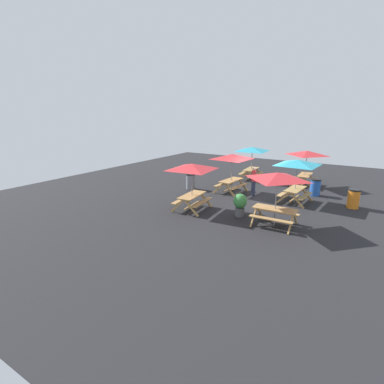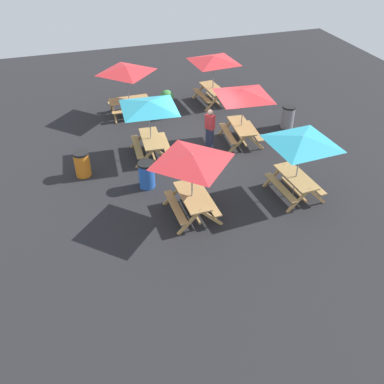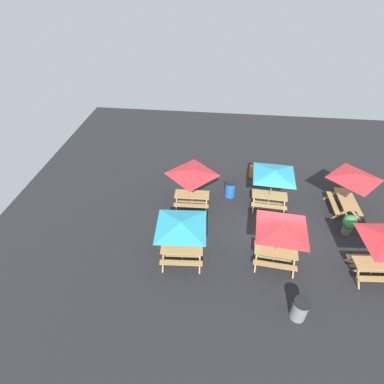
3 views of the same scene
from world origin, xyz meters
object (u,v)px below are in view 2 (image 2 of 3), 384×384
Objects in this scene: picnic_table_4 at (302,144)px; picnic_table_5 at (127,73)px; picnic_table_1 at (244,97)px; person_standing at (210,128)px; picnic_table_2 at (214,63)px; trash_bin_gray at (288,116)px; picnic_table_3 at (149,109)px; trash_bin_blue at (147,175)px; potted_plant_0 at (167,100)px; trash_bin_orange at (82,164)px; picnic_table_0 at (192,163)px.

picnic_table_4 is 1.21× the size of picnic_table_5.
person_standing is at bearing 97.03° from picnic_table_1.
trash_bin_gray is (-3.38, -2.26, -1.49)m from picnic_table_2.
picnic_table_3 is at bearing -123.55° from person_standing.
picnic_table_1 is 5.04m from trash_bin_blue.
picnic_table_3 is at bearing 156.18° from potted_plant_0.
trash_bin_blue is 2.51m from trash_bin_orange.
trash_bin_blue is (1.99, 1.03, -1.49)m from picnic_table_0.
trash_bin_orange is at bearing 40.67° from picnic_table_0.
picnic_table_3 is at bearing 93.87° from picnic_table_1.
picnic_table_5 is (3.85, 0.12, 0.00)m from picnic_table_3.
trash_bin_blue is at bearing 158.44° from potted_plant_0.
picnic_table_0 is 2.70m from trash_bin_blue.
picnic_table_4 reaches higher than trash_bin_blue.
picnic_table_3 is 4.15m from potted_plant_0.
potted_plant_0 is at bearing -20.08° from picnic_table_3.
picnic_table_2 is (7.97, -3.58, 0.00)m from picnic_table_0.
picnic_table_4 reaches higher than trash_bin_gray.
trash_bin_blue is at bearing 166.33° from picnic_table_3.
potted_plant_0 is (5.62, -2.22, 0.12)m from trash_bin_blue.
picnic_table_3 is at bearing 3.78° from picnic_table_0.
trash_bin_blue is at bearing -88.15° from person_standing.
picnic_table_4 is 2.88× the size of trash_bin_orange.
potted_plant_0 is at bearing 14.06° from picnic_table_4.
picnic_table_0 is at bearing 128.20° from trash_bin_gray.
picnic_table_4 is (-0.02, -3.67, 0.00)m from picnic_table_0.
person_standing reaches higher than trash_bin_gray.
trash_bin_orange is (-4.48, 2.60, -1.49)m from picnic_table_5.
person_standing is at bearing 153.88° from picnic_table_2.
picnic_table_2 is 1.00× the size of picnic_table_4.
picnic_table_2 and picnic_table_4 have the same top height.
picnic_table_5 reaches higher than person_standing.
potted_plant_0 is at bearing 56.99° from trash_bin_gray.
trash_bin_gray is (4.59, -5.84, -1.49)m from picnic_table_0.
picnic_table_1 is 6.67m from trash_bin_orange.
trash_bin_orange is at bearing 119.69° from picnic_table_2.
picnic_table_4 is at bearing -113.20° from trash_bin_blue.
picnic_table_3 is 2.62m from person_standing.
trash_bin_orange is (-0.63, 2.72, -1.49)m from picnic_table_3.
picnic_table_0 is at bearing -152.67° from trash_bin_blue.
picnic_table_5 is at bearing 1.99° from picnic_table_0.
picnic_table_0 is 7.83m from potted_plant_0.
picnic_table_1 is 1.00× the size of picnic_table_4.
picnic_table_2 is at bearing -179.68° from picnic_table_5.
potted_plant_0 is at bearing -45.63° from trash_bin_orange.
trash_bin_orange is 0.59× the size of person_standing.
picnic_table_4 and picnic_table_5 have the same top height.
picnic_table_1 is 4.02m from picnic_table_2.
picnic_table_1 is 2.62× the size of potted_plant_0.
picnic_table_0 and picnic_table_3 have the same top height.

